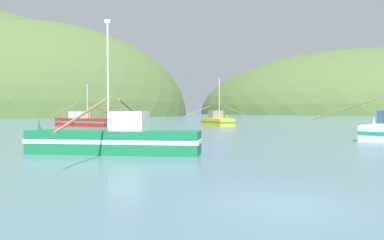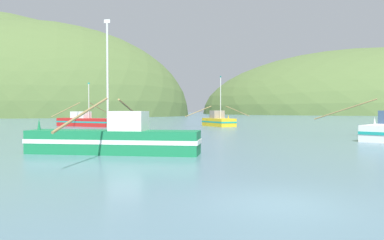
{
  "view_description": "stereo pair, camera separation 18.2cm",
  "coord_description": "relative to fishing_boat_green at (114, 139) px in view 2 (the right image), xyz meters",
  "views": [
    {
      "loc": [
        -2.6,
        -10.1,
        2.62
      ],
      "look_at": [
        -2.31,
        31.59,
        1.4
      ],
      "focal_mm": 34.37,
      "sensor_mm": 36.0,
      "label": 1
    },
    {
      "loc": [
        -2.42,
        -10.1,
        2.62
      ],
      "look_at": [
        -2.31,
        31.59,
        1.4
      ],
      "focal_mm": 34.37,
      "sensor_mm": 36.0,
      "label": 2
    }
  ],
  "objects": [
    {
      "name": "ground_plane",
      "position": [
        6.97,
        -11.46,
        -0.85
      ],
      "size": [
        600.0,
        600.0,
        0.0
      ],
      "primitive_type": "plane",
      "color": "slate"
    },
    {
      "name": "hill_mid_right",
      "position": [
        -61.65,
        132.48,
        -0.85
      ],
      "size": [
        129.31,
        103.45,
        76.69
      ],
      "primitive_type": "ellipsoid",
      "color": "#516B38",
      "rests_on": "ground"
    },
    {
      "name": "fishing_boat_red",
      "position": [
        -11.99,
        34.75,
        -0.04
      ],
      "size": [
        9.83,
        11.59,
        6.68
      ],
      "rotation": [
        0.0,
        0.0,
        5.81
      ],
      "color": "red",
      "rests_on": "ground"
    },
    {
      "name": "fishing_boat_yellow",
      "position": [
        8.65,
        35.3,
        -0.05
      ],
      "size": [
        10.36,
        6.87,
        7.7
      ],
      "rotation": [
        0.0,
        0.0,
        5.15
      ],
      "color": "gold",
      "rests_on": "ground"
    },
    {
      "name": "fishing_boat_green",
      "position": [
        0.0,
        0.0,
        0.0
      ],
      "size": [
        10.46,
        13.76,
        7.87
      ],
      "rotation": [
        0.0,
        0.0,
        3.0
      ],
      "color": "#197A47",
      "rests_on": "ground"
    },
    {
      "name": "hill_mid_left",
      "position": [
        108.14,
        196.86,
        -0.85
      ],
      "size": [
        193.78,
        155.03,
        74.44
      ],
      "primitive_type": "ellipsoid",
      "color": "#516B38",
      "rests_on": "ground"
    }
  ]
}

